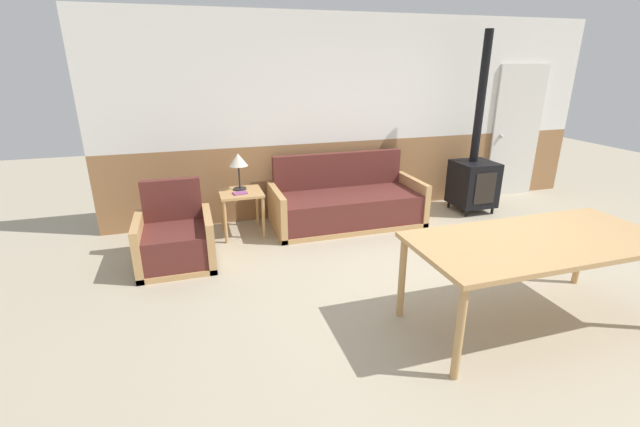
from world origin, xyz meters
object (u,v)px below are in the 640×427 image
object	(u,v)px
couch	(347,205)
table_lamp	(238,162)
armchair	(176,242)
wood_stove	(474,175)
side_table	(241,199)
dining_table	(539,246)

from	to	relation	value
couch	table_lamp	xyz separation A→B (m)	(-1.39, 0.15, 0.66)
couch	armchair	distance (m)	2.27
couch	wood_stove	size ratio (longest dim) A/B	0.80
couch	side_table	xyz separation A→B (m)	(-1.39, 0.06, 0.20)
table_lamp	dining_table	distance (m)	3.45
armchair	dining_table	bearing A→B (deg)	-38.11
table_lamp	armchair	bearing A→B (deg)	-137.26
armchair	table_lamp	bearing A→B (deg)	40.32
side_table	armchair	bearing A→B (deg)	-140.85
wood_stove	side_table	bearing A→B (deg)	178.53
dining_table	couch	bearing A→B (deg)	103.67
couch	dining_table	world-z (taller)	couch
couch	dining_table	bearing A→B (deg)	-76.33
side_table	table_lamp	world-z (taller)	table_lamp
side_table	dining_table	world-z (taller)	dining_table
couch	side_table	bearing A→B (deg)	177.58
table_lamp	wood_stove	bearing A→B (deg)	-3.05
armchair	wood_stove	distance (m)	4.19
table_lamp	side_table	bearing A→B (deg)	-92.22
couch	dining_table	size ratio (longest dim) A/B	0.97
side_table	dining_table	bearing A→B (deg)	-52.92
couch	table_lamp	distance (m)	1.55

